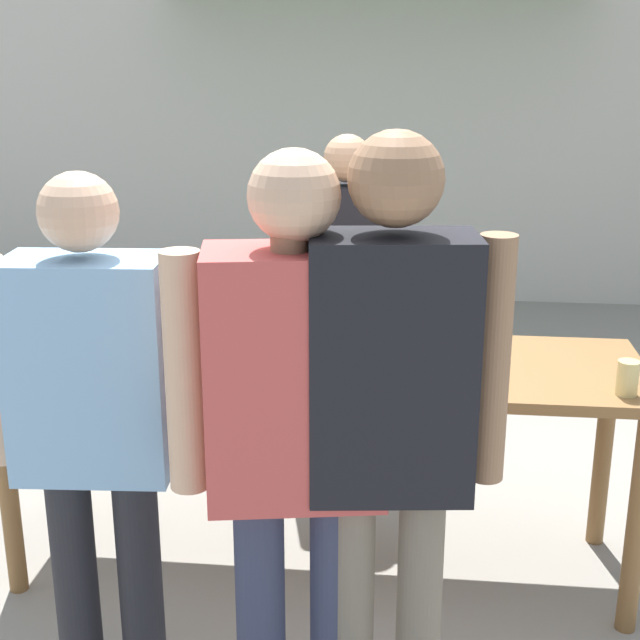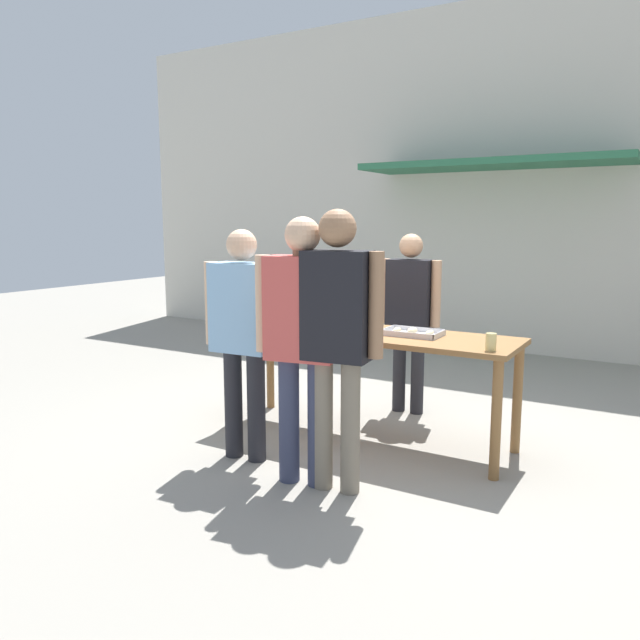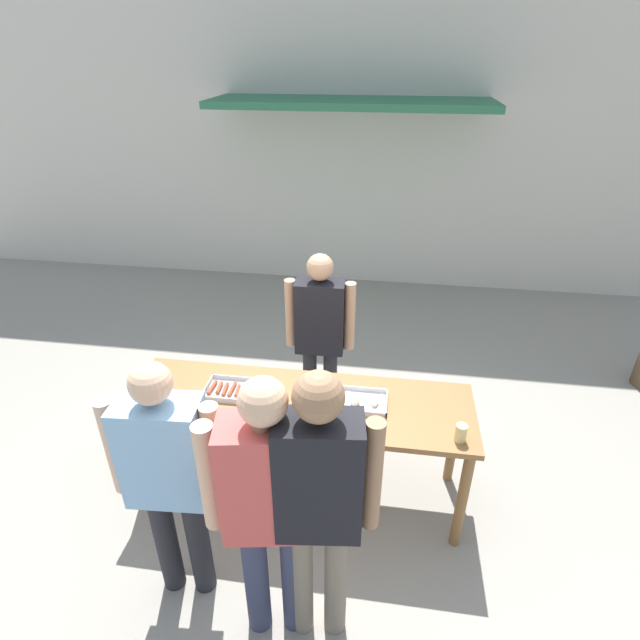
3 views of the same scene
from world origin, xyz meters
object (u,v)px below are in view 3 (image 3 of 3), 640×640
Objects in this scene: food_tray_sausages at (238,391)px; person_customer_holding_hotdog at (168,470)px; beer_cup at (461,433)px; person_server_behind_table at (320,329)px; person_customer_with_cup at (319,496)px; food_tray_buns at (356,401)px; condiment_jar_ketchup at (148,405)px; condiment_jar_mustard at (134,405)px; person_customer_waiting_in_line at (269,498)px.

person_customer_holding_hotdog is (-0.13, -0.86, 0.10)m from food_tray_sausages.
person_server_behind_table is (-1.02, 1.06, 0.04)m from beer_cup.
person_server_behind_table is 1.81m from person_customer_with_cup.
condiment_jar_ketchup reaches higher than food_tray_buns.
condiment_jar_mustard is 2.10m from beer_cup.
food_tray_buns is 0.87m from person_server_behind_table.
person_customer_with_cup reaches higher than condiment_jar_mustard.
person_customer_waiting_in_line is (1.01, -0.75, 0.14)m from condiment_jar_ketchup.
food_tray_buns is 1.28m from person_customer_holding_hotdog.
beer_cup is (2.10, 0.00, 0.03)m from condiment_jar_mustard.
food_tray_buns is at bearing -141.71° from person_customer_holding_hotdog.
condiment_jar_ketchup is 1.26m from person_customer_waiting_in_line.
beer_cup is 0.07× the size of person_customer_with_cup.
person_customer_with_cup is at bearing 173.47° from person_customer_waiting_in_line.
person_customer_holding_hotdog is at bearing -49.57° from condiment_jar_mustard.
person_customer_waiting_in_line reaches higher than food_tray_buns.
person_server_behind_table is at bearing 114.40° from food_tray_buns.
person_server_behind_table is 0.90× the size of person_customer_with_cup.
person_server_behind_table is at bearing 46.56° from condiment_jar_ketchup.
person_customer_waiting_in_line is at bearing -33.95° from condiment_jar_mustard.
person_customer_waiting_in_line is at bearing -108.95° from food_tray_buns.
person_server_behind_table is at bearing -88.68° from person_customer_with_cup.
food_tray_buns is (0.82, -0.00, 0.00)m from food_tray_sausages.
condiment_jar_ketchup is at bearing -46.44° from person_customer_waiting_in_line.
person_customer_waiting_in_line is at bearing -36.56° from condiment_jar_ketchup.
person_server_behind_table reaches higher than condiment_jar_mustard.
person_server_behind_table is 0.92× the size of person_customer_waiting_in_line.
condiment_jar_ketchup is 0.04× the size of person_customer_waiting_in_line.
person_customer_holding_hotdog reaches higher than beer_cup.
condiment_jar_mustard and condiment_jar_ketchup have the same top height.
beer_cup reaches higher than condiment_jar_ketchup.
beer_cup is 0.07× the size of person_customer_holding_hotdog.
condiment_jar_ketchup is (-1.35, -0.26, 0.01)m from food_tray_buns.
person_customer_with_cup reaches higher than person_customer_waiting_in_line.
food_tray_buns is 6.51× the size of condiment_jar_ketchup.
person_customer_holding_hotdog reaches higher than person_server_behind_table.
food_tray_sausages is at bearing 179.93° from food_tray_buns.
condiment_jar_mustard is 1.53m from person_customer_with_cup.
person_customer_holding_hotdog reaches higher than condiment_jar_ketchup.
condiment_jar_ketchup is 0.73m from person_customer_holding_hotdog.
condiment_jar_mustard is at bearing -169.32° from food_tray_buns.
beer_cup reaches higher than food_tray_buns.
person_customer_waiting_in_line is (0.60, -0.15, 0.05)m from person_customer_holding_hotdog.
person_customer_waiting_in_line reaches higher than person_server_behind_table.
condiment_jar_mustard is at bearing -156.41° from food_tray_sausages.
person_customer_with_cup reaches higher than food_tray_buns.
person_server_behind_table reaches higher than condiment_jar_ketchup.
person_server_behind_table is 0.97× the size of person_customer_holding_hotdog.
food_tray_sausages is at bearing -102.34° from person_customer_holding_hotdog.
food_tray_buns is 0.25× the size of person_customer_waiting_in_line.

